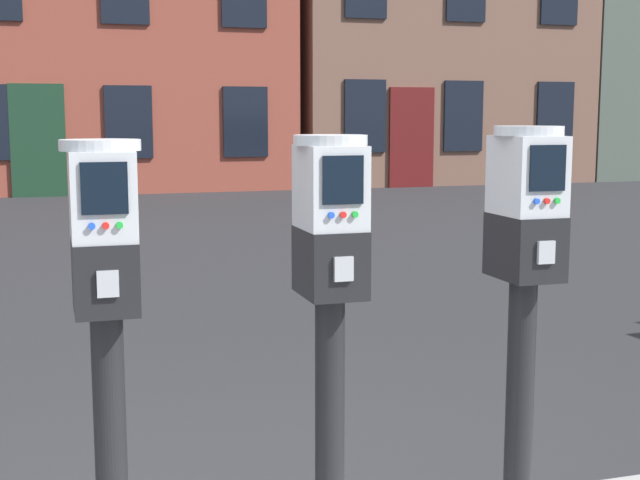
{
  "coord_description": "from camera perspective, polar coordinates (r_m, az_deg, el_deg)",
  "views": [
    {
      "loc": [
        -0.41,
        -2.55,
        1.53
      ],
      "look_at": [
        0.37,
        -0.01,
        1.15
      ],
      "focal_mm": 49.52,
      "sensor_mm": 36.0,
      "label": 1
    }
  ],
  "objects": [
    {
      "name": "parking_meter_near_kerb",
      "position": [
        2.49,
        -13.7,
        -3.16
      ],
      "size": [
        0.22,
        0.25,
        1.32
      ],
      "rotation": [
        0.0,
        0.0,
        -1.57
      ],
      "color": "black",
      "rests_on": "sidewalk_slab"
    },
    {
      "name": "parking_meter_end_of_row",
      "position": [
        2.87,
        13.08,
        -1.24
      ],
      "size": [
        0.22,
        0.25,
        1.35
      ],
      "rotation": [
        0.0,
        0.0,
        -1.57
      ],
      "color": "black",
      "rests_on": "sidewalk_slab"
    },
    {
      "name": "parking_meter_twin_adjacent",
      "position": [
        2.61,
        0.66,
        -2.31
      ],
      "size": [
        0.22,
        0.25,
        1.33
      ],
      "rotation": [
        0.0,
        0.0,
        -1.57
      ],
      "color": "black",
      "rests_on": "sidewalk_slab"
    }
  ]
}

